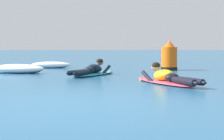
% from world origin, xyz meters
% --- Properties ---
extents(ground_plane, '(120.00, 120.00, 0.00)m').
position_xyz_m(ground_plane, '(0.00, 10.00, 0.00)').
color(ground_plane, '#235B84').
extents(surfer_near, '(1.46, 2.60, 0.53)m').
position_xyz_m(surfer_near, '(2.01, 3.06, 0.13)').
color(surfer_near, '#E54C66').
rests_on(surfer_near, ground).
extents(surfer_far, '(1.52, 2.54, 0.54)m').
position_xyz_m(surfer_far, '(0.13, 5.71, 0.13)').
color(surfer_far, '#2DB2D1').
rests_on(surfer_far, ground).
extents(whitewater_mid_left, '(1.61, 0.69, 0.26)m').
position_xyz_m(whitewater_mid_left, '(-1.71, 9.39, 0.12)').
color(whitewater_mid_left, white).
rests_on(whitewater_mid_left, ground).
extents(whitewater_far_band, '(1.91, 1.05, 0.30)m').
position_xyz_m(whitewater_far_band, '(-2.35, 6.56, 0.14)').
color(whitewater_far_band, white).
rests_on(whitewater_far_band, ground).
extents(channel_marker_buoy, '(0.60, 0.60, 1.08)m').
position_xyz_m(channel_marker_buoy, '(2.81, 8.11, 0.44)').
color(channel_marker_buoy, '#EA5B0F').
rests_on(channel_marker_buoy, ground).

